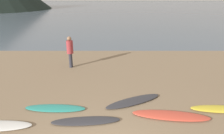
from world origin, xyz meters
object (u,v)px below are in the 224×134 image
object	(u,v)px
surfboard_6	(171,115)
person_2	(70,49)
surfboard_4	(86,121)
surfboard_7	(221,109)
surfboard_3	(55,108)
surfboard_5	(134,101)

from	to	relation	value
surfboard_6	person_2	bearing A→B (deg)	139.31
surfboard_6	surfboard_4	bearing A→B (deg)	-166.23
surfboard_4	surfboard_7	xyz separation A→B (m)	(4.48, 0.66, 0.01)
surfboard_3	surfboard_6	size ratio (longest dim) A/B	0.85
surfboard_3	person_2	bearing A→B (deg)	95.56
surfboard_5	surfboard_6	xyz separation A→B (m)	(1.10, -0.92, 0.00)
surfboard_4	surfboard_6	size ratio (longest dim) A/B	0.87
surfboard_3	person_2	distance (m)	4.27
surfboard_5	person_2	size ratio (longest dim) A/B	1.33
surfboard_3	surfboard_6	xyz separation A→B (m)	(3.83, -0.46, 0.01)
surfboard_6	surfboard_7	xyz separation A→B (m)	(1.79, 0.39, -0.00)
surfboard_4	surfboard_5	distance (m)	1.99
surfboard_6	surfboard_7	distance (m)	1.83
surfboard_3	surfboard_6	world-z (taller)	surfboard_6
surfboard_4	surfboard_3	bearing A→B (deg)	142.57
surfboard_3	surfboard_5	bearing A→B (deg)	11.92
surfboard_3	surfboard_4	xyz separation A→B (m)	(1.14, -0.74, 0.00)
surfboard_6	surfboard_7	size ratio (longest dim) A/B	1.23
surfboard_4	surfboard_5	xyz separation A→B (m)	(1.59, 1.20, 0.00)
surfboard_7	surfboard_3	bearing A→B (deg)	-177.63
surfboard_4	person_2	size ratio (longest dim) A/B	1.27
surfboard_3	person_2	size ratio (longest dim) A/B	1.25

